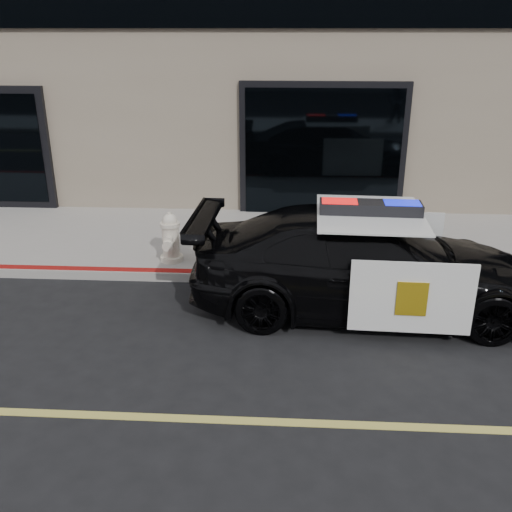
{
  "coord_description": "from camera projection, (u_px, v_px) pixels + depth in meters",
  "views": [
    {
      "loc": [
        -1.69,
        -4.92,
        3.87
      ],
      "look_at": [
        -2.11,
        2.2,
        1.0
      ],
      "focal_mm": 40.0,
      "sensor_mm": 36.0,
      "label": 1
    }
  ],
  "objects": [
    {
      "name": "ground",
      "position": [
        446.0,
        429.0,
        5.91
      ],
      "size": [
        120.0,
        120.0,
        0.0
      ],
      "primitive_type": "plane",
      "color": "black",
      "rests_on": "ground"
    },
    {
      "name": "sidewalk_n",
      "position": [
        377.0,
        244.0,
        10.74
      ],
      "size": [
        60.0,
        3.5,
        0.15
      ],
      "primitive_type": "cube",
      "color": "gray",
      "rests_on": "ground"
    },
    {
      "name": "police_car",
      "position": [
        366.0,
        262.0,
        8.16
      ],
      "size": [
        2.53,
        5.18,
        1.64
      ],
      "color": "black",
      "rests_on": "ground"
    },
    {
      "name": "fire_hydrant",
      "position": [
        171.0,
        239.0,
        9.62
      ],
      "size": [
        0.39,
        0.54,
        0.86
      ],
      "color": "#F0E2CE",
      "rests_on": "sidewalk_n"
    }
  ]
}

